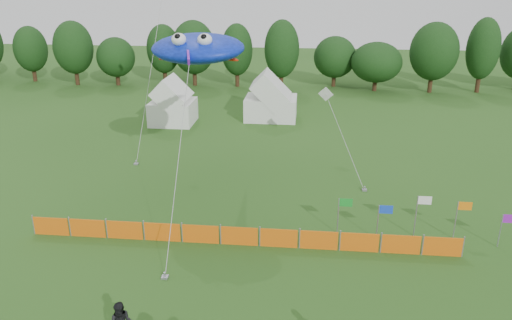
# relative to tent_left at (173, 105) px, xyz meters

# --- Properties ---
(treeline) EXTENTS (104.57, 8.78, 8.36)m
(treeline) POSITION_rel_tent_left_xyz_m (11.67, 16.14, 2.44)
(treeline) COLOR #382314
(treeline) RESTS_ON ground
(tent_left) EXTENTS (3.90, 3.90, 3.44)m
(tent_left) POSITION_rel_tent_left_xyz_m (0.00, 0.00, 0.00)
(tent_left) COLOR white
(tent_left) RESTS_ON ground
(tent_right) EXTENTS (4.88, 3.90, 3.44)m
(tent_right) POSITION_rel_tent_left_xyz_m (8.83, 2.41, -0.00)
(tent_right) COLOR silver
(tent_right) RESTS_ON ground
(barrier_fence) EXTENTS (21.90, 0.06, 1.00)m
(barrier_fence) POSITION_rel_tent_left_xyz_m (9.05, -21.32, -1.24)
(barrier_fence) COLOR #DA5C0C
(barrier_fence) RESTS_ON ground
(flag_row) EXTENTS (8.73, 0.80, 2.29)m
(flag_row) POSITION_rel_tent_left_xyz_m (18.20, -19.72, -0.35)
(flag_row) COLOR gray
(flag_row) RESTS_ON ground
(stingray_kite) EXTENTS (6.85, 16.78, 10.07)m
(stingray_kite) POSITION_rel_tent_left_xyz_m (6.01, -15.11, 7.28)
(stingray_kite) COLOR #0F2DDB
(stingray_kite) RESTS_ON ground
(small_kite_white) EXTENTS (3.19, 7.50, 5.14)m
(small_kite_white) POSITION_rel_tent_left_xyz_m (14.32, -8.72, 1.48)
(small_kite_white) COLOR silver
(small_kite_white) RESTS_ON ground
(small_kite_dark) EXTENTS (1.81, 7.38, 14.11)m
(small_kite_dark) POSITION_rel_tent_left_xyz_m (0.79, -6.50, 6.50)
(small_kite_dark) COLOR black
(small_kite_dark) RESTS_ON ground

